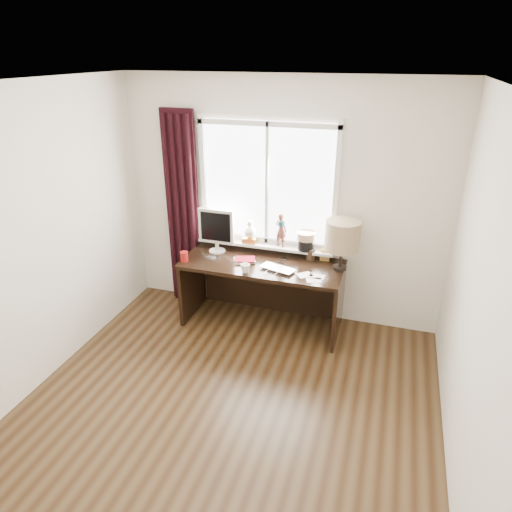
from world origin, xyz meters
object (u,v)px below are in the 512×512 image
(mug, at_px, (245,268))
(desk, at_px, (265,279))
(laptop, at_px, (278,269))
(table_lamp, at_px, (342,236))
(monitor, at_px, (216,228))
(red_cup, at_px, (184,257))

(mug, distance_m, desk, 0.48)
(laptop, bearing_deg, table_lamp, 36.83)
(laptop, height_order, monitor, monitor)
(mug, bearing_deg, monitor, 139.51)
(monitor, bearing_deg, red_cup, -124.96)
(mug, height_order, red_cup, red_cup)
(table_lamp, bearing_deg, monitor, 178.53)
(red_cup, height_order, desk, red_cup)
(laptop, relative_size, monitor, 0.73)
(red_cup, height_order, table_lamp, table_lamp)
(red_cup, distance_m, monitor, 0.47)
(red_cup, xyz_separation_m, desk, (0.80, 0.30, -0.30))
(desk, height_order, monitor, monitor)
(mug, xyz_separation_m, monitor, (-0.46, 0.40, 0.23))
(monitor, distance_m, table_lamp, 1.37)
(mug, xyz_separation_m, red_cup, (-0.70, 0.06, 0.01))
(laptop, relative_size, mug, 3.77)
(desk, bearing_deg, mug, -105.30)
(red_cup, relative_size, monitor, 0.22)
(laptop, distance_m, table_lamp, 0.72)
(desk, distance_m, monitor, 0.77)
(red_cup, xyz_separation_m, monitor, (0.24, 0.34, 0.22))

